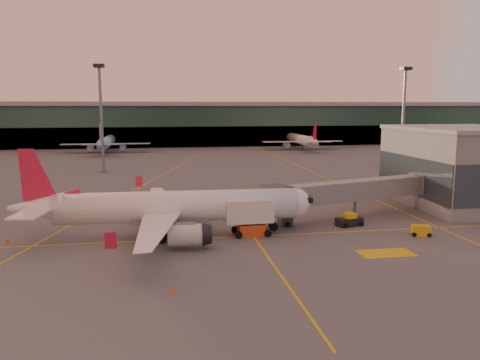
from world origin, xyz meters
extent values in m
plane|color=#4C4F54|center=(0.00, 0.00, 0.00)|extent=(600.00, 600.00, 0.00)
cube|color=gold|center=(0.00, 5.00, 0.01)|extent=(80.00, 0.25, 0.01)
cube|color=gold|center=(-10.00, 45.00, 0.01)|extent=(31.30, 115.98, 0.01)
cube|color=gold|center=(30.00, 70.00, 0.01)|extent=(0.25, 160.00, 0.01)
cube|color=gold|center=(5.00, -8.00, 0.01)|extent=(0.25, 30.00, 0.01)
cube|color=gold|center=(18.00, -4.00, 0.01)|extent=(6.00, 3.00, 0.01)
cube|color=#19382D|center=(0.00, 142.00, 8.00)|extent=(400.00, 18.00, 16.00)
cube|color=gray|center=(0.00, 142.00, 16.80)|extent=(400.00, 20.00, 1.60)
cube|color=black|center=(0.00, 133.50, 4.00)|extent=(400.00, 1.00, 8.00)
cube|color=slate|center=(42.00, 18.00, 6.00)|extent=(18.00, 22.00, 12.00)
cube|color=#2D3D47|center=(33.05, 18.00, 5.00)|extent=(0.30, 21.60, 6.00)
cube|color=gray|center=(42.00, 18.00, 12.30)|extent=(18.40, 22.40, 0.60)
cylinder|color=slate|center=(-20.00, 66.00, 12.50)|extent=(0.70, 0.70, 25.00)
cube|color=black|center=(-20.00, 66.00, 25.20)|extent=(2.40, 2.40, 0.80)
cube|color=slate|center=(-20.00, 66.00, 0.25)|extent=(1.60, 1.60, 0.50)
cylinder|color=slate|center=(55.00, 62.00, 12.50)|extent=(0.70, 0.70, 25.00)
cube|color=black|center=(55.00, 62.00, 25.20)|extent=(2.40, 2.40, 0.80)
cube|color=slate|center=(55.00, 62.00, 0.25)|extent=(1.60, 1.60, 0.50)
cylinder|color=white|center=(-4.03, 6.54, 3.77)|extent=(29.47, 4.58, 3.77)
sphere|color=white|center=(10.65, 6.14, 3.77)|extent=(3.70, 3.70, 3.70)
cube|color=black|center=(11.72, 6.11, 4.24)|extent=(1.76, 2.50, 0.66)
cone|color=white|center=(-20.51, 7.00, 4.05)|extent=(6.54, 3.76, 3.58)
cube|color=white|center=(-20.24, 3.76, 4.15)|extent=(4.02, 6.51, 0.19)
cylinder|color=silver|center=(-3.48, 0.79, 1.70)|extent=(4.01, 2.56, 2.45)
cylinder|color=black|center=(-6.25, 4.15, 0.85)|extent=(1.73, 1.37, 1.70)
cylinder|color=black|center=(-6.25, 4.15, 1.37)|extent=(0.34, 0.34, 1.04)
cube|color=white|center=(-20.06, 10.21, 4.15)|extent=(3.71, 6.39, 0.19)
cylinder|color=silver|center=(-3.16, 12.25, 1.70)|extent=(4.01, 2.56, 2.45)
cylinder|color=black|center=(-6.11, 9.05, 0.85)|extent=(1.73, 1.37, 1.70)
cylinder|color=black|center=(-6.11, 9.05, 1.37)|extent=(0.34, 0.34, 1.04)
cube|color=slate|center=(-5.11, 6.57, 2.55)|extent=(9.39, 3.27, 1.51)
cylinder|color=black|center=(7.78, 6.21, 0.85)|extent=(1.21, 0.79, 1.19)
cube|color=slate|center=(21.13, 12.04, 4.07)|extent=(26.50, 10.40, 2.70)
cube|color=#2D3035|center=(8.77, 8.69, 4.07)|extent=(4.25, 4.25, 3.00)
cube|color=#2D3035|center=(10.27, 9.59, 1.20)|extent=(1.60, 2.40, 2.40)
cylinder|color=black|center=(10.27, 8.49, 0.40)|extent=(0.80, 0.40, 0.80)
cylinder|color=black|center=(10.27, 10.69, 0.40)|extent=(0.80, 0.40, 0.80)
cylinder|color=slate|center=(21.13, 12.04, 1.39)|extent=(0.50, 0.50, 2.77)
cylinder|color=slate|center=(34.00, 16.00, 4.07)|extent=(4.40, 4.40, 3.00)
cylinder|color=slate|center=(34.00, 16.00, 1.39)|extent=(2.40, 2.40, 2.77)
cube|color=#B7411A|center=(4.83, 5.48, 0.76)|extent=(3.29, 2.50, 1.52)
cube|color=silver|center=(4.52, 5.47, 3.13)|extent=(5.92, 2.66, 2.83)
cylinder|color=black|center=(3.03, 4.22, 0.46)|extent=(0.92, 0.37, 0.91)
cylinder|color=black|center=(6.67, 4.31, 0.46)|extent=(0.92, 0.37, 0.91)
cube|color=gold|center=(25.45, 1.79, 0.66)|extent=(2.49, 1.91, 1.32)
cylinder|color=black|center=(24.44, 1.53, 0.27)|extent=(0.61, 0.43, 0.55)
cylinder|color=black|center=(26.12, 1.00, 0.27)|extent=(0.61, 0.43, 0.55)
cube|color=black|center=(18.65, 7.92, 0.55)|extent=(3.77, 2.60, 1.11)
cube|color=gold|center=(18.65, 7.92, 1.31)|extent=(1.76, 1.91, 0.91)
cylinder|color=black|center=(17.68, 6.85, 0.35)|extent=(0.76, 0.47, 0.71)
cylinder|color=black|center=(20.03, 7.44, 0.35)|extent=(0.76, 0.47, 0.71)
cone|color=#DD4D0B|center=(16.07, 6.12, 0.24)|extent=(0.38, 0.38, 0.48)
cube|color=#DD4D0B|center=(16.07, 6.12, 0.01)|extent=(0.33, 0.33, 0.03)
cone|color=#DD4D0B|center=(-24.05, 6.97, 0.30)|extent=(0.47, 0.47, 0.60)
cube|color=#DD4D0B|center=(-24.05, 6.97, 0.02)|extent=(0.41, 0.41, 0.03)
cone|color=#DD4D0B|center=(-5.26, -11.48, 0.27)|extent=(0.43, 0.43, 0.55)
cube|color=#DD4D0B|center=(-5.26, -11.48, 0.01)|extent=(0.37, 0.37, 0.03)
cone|color=#DD4D0B|center=(-7.34, 23.89, 0.29)|extent=(0.46, 0.46, 0.59)
cube|color=#DD4D0B|center=(-7.34, 23.89, 0.02)|extent=(0.40, 0.40, 0.03)
cone|color=#DD4D0B|center=(10.44, 1.88, 0.29)|extent=(0.46, 0.46, 0.58)
cube|color=#DD4D0B|center=(10.44, 1.88, 0.02)|extent=(0.39, 0.39, 0.03)
camera|label=1|loc=(-5.70, -49.79, 15.82)|focal=35.00mm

